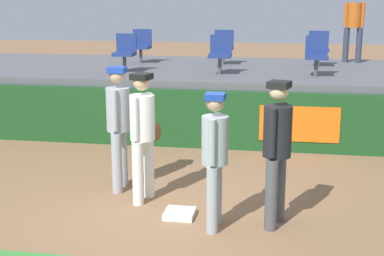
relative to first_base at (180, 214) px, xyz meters
The scene contains 15 objects.
ground_plane 0.20m from the first_base, 137.15° to the left, with size 60.00×60.00×0.00m, color #846042.
first_base is the anchor object (origin of this frame).
player_fielder_home 1.32m from the first_base, 140.00° to the left, with size 0.45×0.55×1.86m.
player_runner_visitor 1.14m from the first_base, 29.98° to the right, with size 0.35×0.49×1.75m.
player_coach_visitor 1.81m from the first_base, 139.56° to the left, with size 0.38×0.53×1.89m.
player_umpire 1.65m from the first_base, ahead, with size 0.45×0.51×1.89m.
field_wall 3.64m from the first_base, 92.11° to the left, with size 18.00×0.26×1.13m.
bleacher_platform 6.20m from the first_base, 91.31° to the left, with size 18.00×4.80×1.28m, color #59595E.
seat_back_left 7.41m from the first_base, 108.60° to the left, with size 0.48×0.44×0.84m.
seat_front_left 5.76m from the first_base, 113.56° to the left, with size 0.45×0.44×0.84m.
seat_front_right 5.67m from the first_base, 68.67° to the left, with size 0.47×0.44×0.84m.
seat_back_right 7.35m from the first_base, 72.91° to the left, with size 0.47×0.44×0.84m.
seat_front_center 5.32m from the first_base, 90.76° to the left, with size 0.47×0.44×0.84m.
seat_back_center 7.05m from the first_base, 91.70° to the left, with size 0.47×0.44×0.84m.
spectator_hooded 8.66m from the first_base, 69.00° to the left, with size 0.49×0.40×1.79m.
Camera 1 is at (1.48, -7.01, 2.88)m, focal length 51.75 mm.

